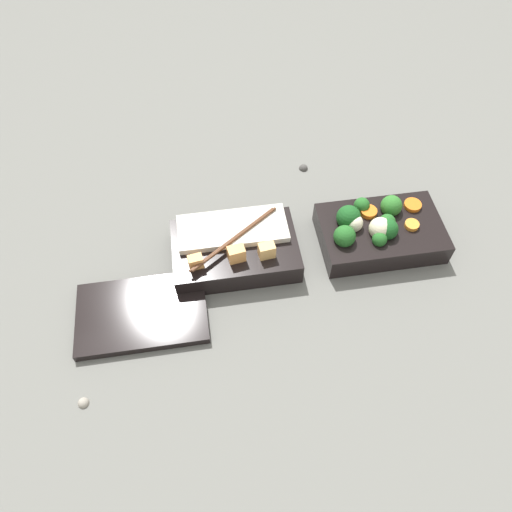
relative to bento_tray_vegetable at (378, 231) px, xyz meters
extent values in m
plane|color=slate|center=(0.12, 0.00, -0.03)|extent=(3.00, 3.00, 0.00)
cube|color=black|center=(-0.01, 0.00, -0.01)|extent=(0.22, 0.14, 0.04)
sphere|color=#236023|center=(0.02, -0.05, 0.02)|extent=(0.03, 0.03, 0.03)
sphere|color=#236023|center=(0.07, 0.02, 0.02)|extent=(0.04, 0.04, 0.04)
sphere|color=#236023|center=(-0.01, -0.01, 0.02)|extent=(0.03, 0.03, 0.03)
sphere|color=#19511E|center=(-0.01, 0.02, 0.02)|extent=(0.04, 0.04, 0.04)
sphere|color=#2D7028|center=(-0.03, -0.03, 0.02)|extent=(0.04, 0.04, 0.04)
sphere|color=#236023|center=(0.01, 0.03, 0.02)|extent=(0.03, 0.03, 0.03)
sphere|color=#19511E|center=(0.05, -0.02, 0.03)|extent=(0.04, 0.04, 0.04)
cylinder|color=orange|center=(0.01, -0.03, 0.02)|extent=(0.04, 0.04, 0.01)
cylinder|color=orange|center=(-0.06, 0.01, 0.02)|extent=(0.03, 0.03, 0.01)
cylinder|color=orange|center=(-0.07, -0.04, 0.02)|extent=(0.03, 0.03, 0.01)
sphere|color=beige|center=(0.01, 0.01, 0.03)|extent=(0.04, 0.04, 0.04)
sphere|color=beige|center=(0.05, -0.01, 0.02)|extent=(0.03, 0.03, 0.03)
cube|color=black|center=(0.26, 0.00, -0.01)|extent=(0.22, 0.14, 0.04)
cube|color=silver|center=(0.26, -0.03, 0.02)|extent=(0.19, 0.08, 0.01)
cube|color=#EAB266|center=(0.21, 0.03, 0.03)|extent=(0.03, 0.02, 0.03)
cube|color=#F4A356|center=(0.26, 0.03, 0.03)|extent=(0.03, 0.02, 0.03)
cube|color=#F4A356|center=(0.33, 0.04, 0.03)|extent=(0.03, 0.02, 0.02)
cylinder|color=#56331E|center=(0.26, 0.00, 0.03)|extent=(0.16, 0.12, 0.01)
cylinder|color=#56331E|center=(0.26, 0.00, 0.03)|extent=(0.16, 0.12, 0.01)
cube|color=black|center=(0.43, 0.09, -0.02)|extent=(0.21, 0.14, 0.01)
sphere|color=gray|center=(0.52, 0.23, -0.03)|extent=(0.02, 0.02, 0.02)
sphere|color=#474442|center=(0.09, -0.20, -0.03)|extent=(0.02, 0.02, 0.02)
camera|label=1|loc=(0.30, 0.52, 0.70)|focal=35.00mm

